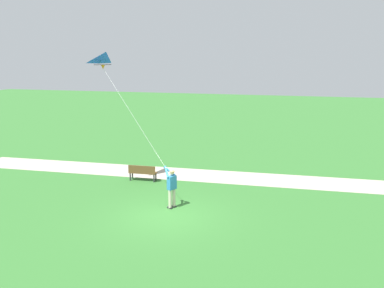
{
  "coord_description": "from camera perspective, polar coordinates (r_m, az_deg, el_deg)",
  "views": [
    {
      "loc": [
        14.24,
        5.24,
        6.32
      ],
      "look_at": [
        -0.46,
        0.95,
        3.03
      ],
      "focal_mm": 36.22,
      "sensor_mm": 36.0,
      "label": 1
    }
  ],
  "objects": [
    {
      "name": "flying_kite",
      "position": [
        19.62,
        -12.52,
        11.79
      ],
      "size": [
        2.61,
        4.07,
        4.95
      ],
      "color": "blue"
    },
    {
      "name": "person_kite_flyer",
      "position": [
        16.93,
        -3.04,
        -6.03
      ],
      "size": [
        0.51,
        0.63,
        1.83
      ],
      "color": "#232328",
      "rests_on": "ground"
    },
    {
      "name": "walkway_path",
      "position": [
        21.57,
        6.92,
        -4.97
      ],
      "size": [
        4.33,
        32.09,
        0.02
      ],
      "primitive_type": "cube",
      "rotation": [
        0.0,
        0.0,
        0.06
      ],
      "color": "#B7AD99",
      "rests_on": "ground"
    },
    {
      "name": "ground_plane",
      "position": [
        16.44,
        -3.7,
        -10.51
      ],
      "size": [
        120.0,
        120.0,
        0.0
      ],
      "primitive_type": "plane",
      "color": "#33702D"
    },
    {
      "name": "park_bench_near_walkway",
      "position": [
        20.94,
        -7.3,
        -4.07
      ],
      "size": [
        0.53,
        1.52,
        0.88
      ],
      "color": "brown",
      "rests_on": "ground"
    }
  ]
}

